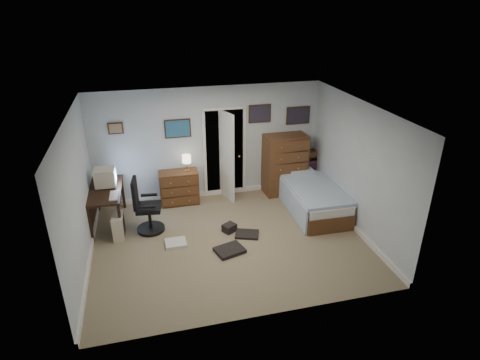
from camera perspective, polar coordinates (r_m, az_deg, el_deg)
name	(u,v)px	position (r m, az deg, el deg)	size (l,w,h in m)	color
floor	(229,242)	(7.63, -1.54, -8.74)	(5.00, 4.00, 0.02)	gray
computer_desk	(101,198)	(8.32, -19.12, -2.41)	(0.65, 1.35, 0.77)	black
crt_monitor	(105,177)	(8.29, -18.63, 0.38)	(0.41, 0.38, 0.37)	beige
keyboard	(114,196)	(7.89, -17.51, -2.13)	(0.15, 0.41, 0.02)	beige
pc_tower	(118,226)	(7.97, -16.90, -6.28)	(0.22, 0.44, 0.46)	beige
office_chair	(146,211)	(7.93, -13.25, -4.35)	(0.60, 0.60, 1.11)	black
media_stack	(104,183)	(9.32, -18.79, -0.41)	(0.18, 0.18, 0.89)	maroon
low_dresser	(179,187)	(8.88, -8.66, -1.05)	(0.84, 0.42, 0.75)	#57331B
table_lamp	(187,159)	(8.64, -7.61, 2.91)	(0.19, 0.19, 0.36)	gold
doorway	(222,149)	(9.23, -2.60, 4.48)	(0.96, 1.12, 2.05)	black
tall_dresser	(285,164)	(9.22, 6.37, 2.26)	(0.94, 0.55, 1.38)	#57331B
headboard_bookcase	(300,169)	(9.54, 8.47, 1.58)	(1.02, 0.28, 0.91)	#57331B
bed	(313,198)	(8.63, 10.33, -2.53)	(1.07, 1.94, 0.63)	#57331B
wall_posters	(234,120)	(8.76, -0.87, 8.52)	(4.38, 0.04, 0.60)	#331E11
floor_clutter	(222,240)	(7.58, -2.61, -8.57)	(1.82, 1.08, 0.15)	black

